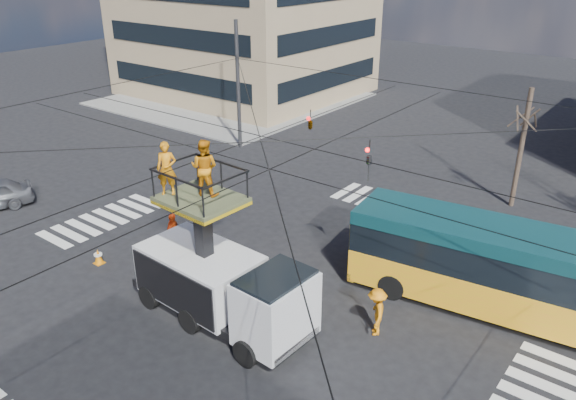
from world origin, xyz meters
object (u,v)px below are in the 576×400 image
(traffic_cone, at_px, (98,256))
(worker_ground, at_px, (173,232))
(utility_truck, at_px, (221,269))
(flagger, at_px, (376,312))
(city_bus, at_px, (519,273))

(traffic_cone, xyz_separation_m, worker_ground, (1.66, 2.63, 0.55))
(worker_ground, bearing_deg, utility_truck, -137.25)
(flagger, bearing_deg, utility_truck, -91.89)
(city_bus, distance_m, flagger, 5.16)
(worker_ground, bearing_deg, traffic_cone, 124.83)
(worker_ground, height_order, flagger, worker_ground)
(utility_truck, relative_size, flagger, 4.12)
(city_bus, xyz_separation_m, flagger, (-3.30, -3.86, -0.86))
(utility_truck, height_order, traffic_cone, utility_truck)
(utility_truck, relative_size, traffic_cone, 10.98)
(utility_truck, distance_m, flagger, 5.35)
(utility_truck, bearing_deg, traffic_cone, -174.75)
(city_bus, xyz_separation_m, traffic_cone, (-14.60, -6.75, -1.40))
(utility_truck, height_order, city_bus, utility_truck)
(traffic_cone, bearing_deg, worker_ground, 57.78)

